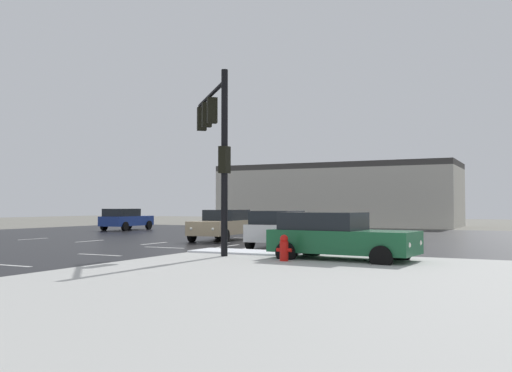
{
  "coord_description": "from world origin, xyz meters",
  "views": [
    {
      "loc": [
        14.24,
        -21.87,
        1.8
      ],
      "look_at": [
        -0.04,
        6.91,
        2.94
      ],
      "focal_mm": 39.55,
      "sensor_mm": 36.0,
      "label": 1
    }
  ],
  "objects_px": {
    "sedan_white": "(281,228)",
    "fire_hydrant": "(284,248)",
    "sedan_green": "(338,236)",
    "traffic_signal_mast": "(215,134)",
    "sedan_tan": "(223,224)",
    "sedan_blue": "(126,219)"
  },
  "relations": [
    {
      "from": "traffic_signal_mast",
      "to": "fire_hydrant",
      "type": "height_order",
      "value": "traffic_signal_mast"
    },
    {
      "from": "sedan_blue",
      "to": "sedan_tan",
      "type": "height_order",
      "value": "same"
    },
    {
      "from": "traffic_signal_mast",
      "to": "sedan_tan",
      "type": "bearing_deg",
      "value": -14.19
    },
    {
      "from": "sedan_white",
      "to": "sedan_tan",
      "type": "height_order",
      "value": "same"
    },
    {
      "from": "fire_hydrant",
      "to": "sedan_green",
      "type": "distance_m",
      "value": 1.84
    },
    {
      "from": "sedan_tan",
      "to": "sedan_blue",
      "type": "bearing_deg",
      "value": -126.26
    },
    {
      "from": "fire_hydrant",
      "to": "sedan_tan",
      "type": "distance_m",
      "value": 12.45
    },
    {
      "from": "traffic_signal_mast",
      "to": "sedan_white",
      "type": "height_order",
      "value": "traffic_signal_mast"
    },
    {
      "from": "traffic_signal_mast",
      "to": "sedan_tan",
      "type": "distance_m",
      "value": 9.73
    },
    {
      "from": "sedan_white",
      "to": "fire_hydrant",
      "type": "bearing_deg",
      "value": -160.11
    },
    {
      "from": "fire_hydrant",
      "to": "sedan_green",
      "type": "bearing_deg",
      "value": 45.95
    },
    {
      "from": "sedan_white",
      "to": "sedan_blue",
      "type": "xyz_separation_m",
      "value": [
        -17.33,
        10.83,
        0.0
      ]
    },
    {
      "from": "fire_hydrant",
      "to": "sedan_green",
      "type": "relative_size",
      "value": 0.17
    },
    {
      "from": "sedan_white",
      "to": "sedan_green",
      "type": "distance_m",
      "value": 6.68
    },
    {
      "from": "fire_hydrant",
      "to": "sedan_blue",
      "type": "xyz_separation_m",
      "value": [
        -20.28,
        17.31,
        0.32
      ]
    },
    {
      "from": "traffic_signal_mast",
      "to": "sedan_green",
      "type": "bearing_deg",
      "value": -137.76
    },
    {
      "from": "sedan_white",
      "to": "sedan_green",
      "type": "xyz_separation_m",
      "value": [
        4.21,
        -5.18,
        0.0
      ]
    },
    {
      "from": "sedan_blue",
      "to": "sedan_tan",
      "type": "xyz_separation_m",
      "value": [
        12.57,
        -7.55,
        0.0
      ]
    },
    {
      "from": "fire_hydrant",
      "to": "sedan_white",
      "type": "xyz_separation_m",
      "value": [
        -2.95,
        6.49,
        0.32
      ]
    },
    {
      "from": "sedan_white",
      "to": "sedan_blue",
      "type": "height_order",
      "value": "same"
    },
    {
      "from": "fire_hydrant",
      "to": "sedan_white",
      "type": "bearing_deg",
      "value": 114.44
    },
    {
      "from": "traffic_signal_mast",
      "to": "sedan_tan",
      "type": "relative_size",
      "value": 1.34
    }
  ]
}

